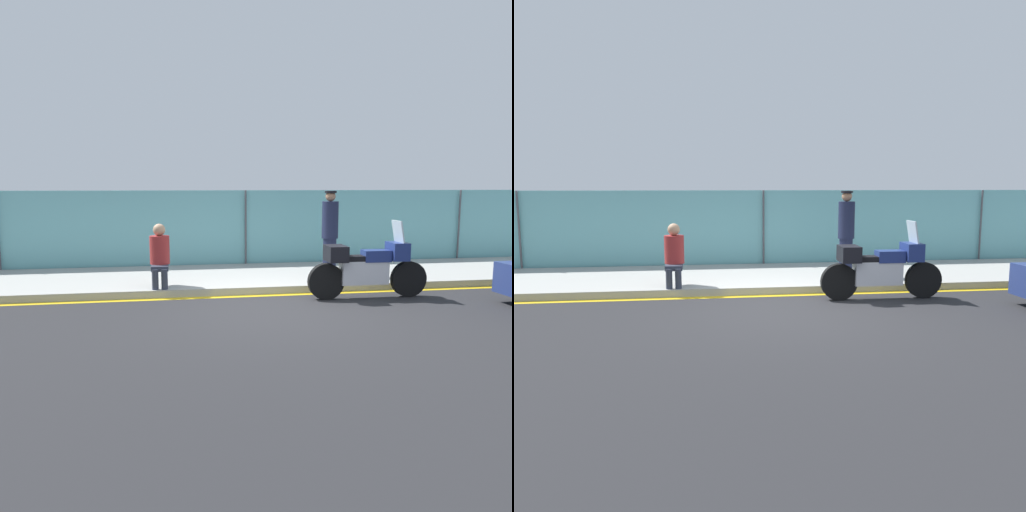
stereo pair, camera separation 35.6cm
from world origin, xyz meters
TOP-DOWN VIEW (x-y plane):
  - ground_plane at (0.00, 0.00)m, footprint 120.00×120.00m
  - sidewalk at (0.00, 2.78)m, footprint 43.95×3.03m
  - curb_paint_stripe at (0.00, 1.17)m, footprint 43.95×0.18m
  - storefront_fence at (0.00, 4.38)m, footprint 41.75×0.17m
  - motorcycle at (1.82, 0.64)m, footprint 2.36×0.51m
  - officer_standing at (1.65, 2.46)m, footprint 0.37×0.37m
  - person_seated_on_curb at (-2.10, 1.71)m, footprint 0.39×0.65m

SIDE VIEW (x-z plane):
  - ground_plane at x=0.00m, z-range 0.00..0.00m
  - curb_paint_stripe at x=0.00m, z-range 0.00..0.01m
  - sidewalk at x=0.00m, z-range 0.00..0.15m
  - motorcycle at x=1.82m, z-range -0.14..1.35m
  - person_seated_on_curb at x=-2.10m, z-range 0.21..1.46m
  - storefront_fence at x=0.00m, z-range 0.00..2.02m
  - officer_standing at x=1.65m, z-range 0.18..2.06m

